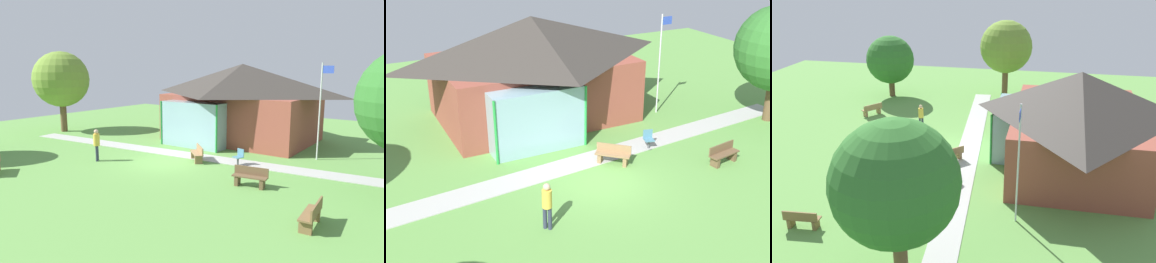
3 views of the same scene
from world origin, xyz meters
TOP-DOWN VIEW (x-y plane):
  - ground_plane at (0.00, 0.00)m, footprint 44.00×44.00m
  - pavilion at (0.28, 7.74)m, footprint 10.43×8.31m
  - footpath at (0.00, 1.92)m, footprint 24.63×3.61m
  - flagpole at (6.43, 5.32)m, footprint 0.64×0.08m
  - bench_front_left at (-5.38, -6.34)m, footprint 1.48×1.22m
  - bench_lawn_far_right at (8.79, -3.31)m, footprint 0.56×1.53m
  - bench_rear_near_path at (1.20, 1.22)m, footprint 1.39×1.35m
  - bench_mid_right at (5.42, -0.90)m, footprint 1.55×0.66m
  - patio_chair_lawn_spare at (3.43, 1.80)m, footprint 0.54×0.54m
  - visitor_strolling_lawn at (-3.26, -1.91)m, footprint 0.34×0.34m
  - tree_west_hedge at (-12.57, 2.54)m, footprint 4.27×4.27m
  - tree_east_hedge at (10.89, 1.80)m, footprint 4.25×4.25m
  - tree_lawn_corner at (-10.44, -6.73)m, footprint 3.89×3.89m

SIDE VIEW (x-z plane):
  - ground_plane at x=0.00m, z-range 0.00..0.00m
  - footpath at x=0.00m, z-range 0.00..0.03m
  - bench_front_left at x=-5.38m, z-range -0.02..0.82m
  - bench_lawn_far_right at x=8.79m, z-range -0.02..0.82m
  - bench_rear_near_path at x=1.20m, z-range -0.02..0.82m
  - bench_mid_right at x=5.42m, z-range -0.02..0.82m
  - patio_chair_lawn_spare at x=3.43m, z-range -0.01..0.85m
  - visitor_strolling_lawn at x=-3.26m, z-range 0.15..1.89m
  - pavilion at x=0.28m, z-range 0.10..5.35m
  - flagpole at x=6.43m, z-range 0.28..5.55m
  - tree_lawn_corner at x=-10.44m, z-range 0.55..5.56m
  - tree_east_hedge at x=10.89m, z-range 0.81..6.72m
  - tree_west_hedge at x=-12.57m, z-range 0.96..7.19m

